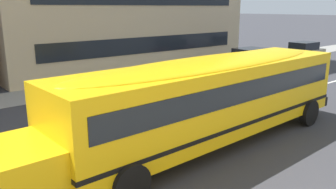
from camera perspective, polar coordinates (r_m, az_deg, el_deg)
The scene contains 6 objects.
ground_plane at distance 11.51m, azimuth -11.05°, elevation -8.74°, with size 400.00×400.00×0.00m, color #38383D.
sidewalk_far at distance 18.97m, azimuth -23.46°, elevation -0.48°, with size 120.00×3.00×0.01m, color gray.
lane_centreline at distance 11.51m, azimuth -11.05°, elevation -8.72°, with size 110.00×0.16×0.01m, color silver.
school_bus at distance 11.12m, azimuth 6.60°, elevation -0.05°, with size 12.98×3.08×2.89m.
parked_car_beige_near_corner at distance 31.23m, azimuth 21.61°, elevation 6.64°, with size 3.94×1.96×1.64m.
parked_car_red_beside_sign at distance 25.37m, azimuth 13.50°, elevation 5.70°, with size 3.95×1.98×1.64m.
Camera 1 is at (-4.99, -9.38, 4.45)m, focal length 36.81 mm.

